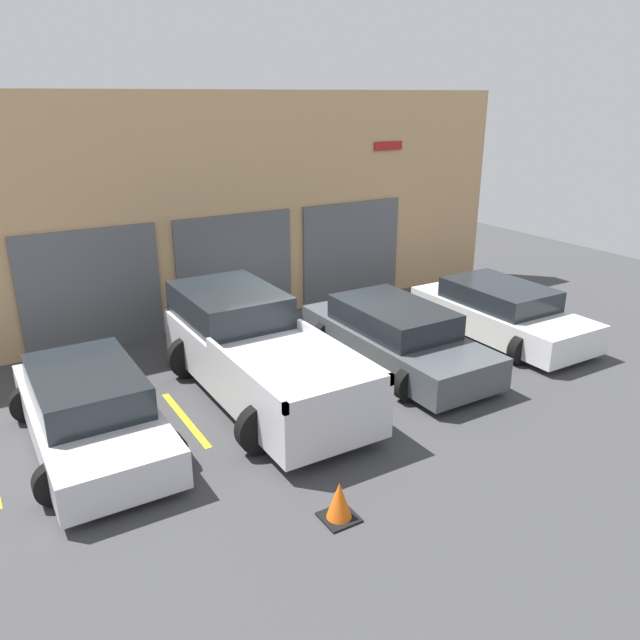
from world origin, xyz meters
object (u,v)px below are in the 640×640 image
(van_right, at_px, (395,337))
(traffic_cone, at_px, (339,502))
(sedan_side, at_px, (90,410))
(sedan_white, at_px, (500,312))
(pickup_truck, at_px, (256,352))

(van_right, height_order, traffic_cone, van_right)
(sedan_side, relative_size, traffic_cone, 7.93)
(traffic_cone, bearing_deg, sedan_white, 28.46)
(sedan_side, distance_m, van_right, 6.06)
(sedan_white, distance_m, van_right, 3.03)
(sedan_white, relative_size, sedan_side, 0.99)
(pickup_truck, xyz_separation_m, sedan_side, (-3.03, -0.25, -0.24))
(pickup_truck, height_order, van_right, pickup_truck)
(sedan_side, distance_m, traffic_cone, 4.36)
(pickup_truck, bearing_deg, sedan_white, -2.42)
(pickup_truck, xyz_separation_m, van_right, (3.03, -0.25, -0.22))
(sedan_white, distance_m, sedan_side, 9.09)
(pickup_truck, relative_size, sedan_white, 1.22)
(pickup_truck, relative_size, van_right, 1.14)
(sedan_side, bearing_deg, pickup_truck, 4.75)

